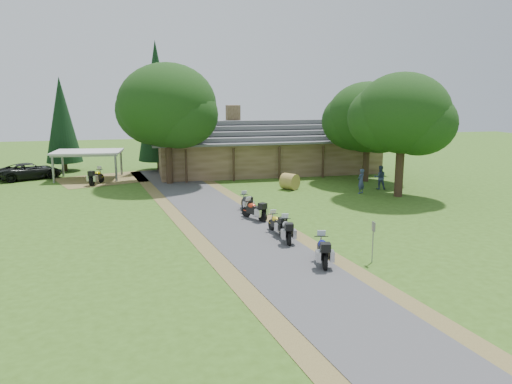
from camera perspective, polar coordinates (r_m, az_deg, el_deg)
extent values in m
plane|color=#365518|center=(23.47, 1.53, -7.21)|extent=(120.00, 120.00, 0.00)
plane|color=#464649|center=(27.08, -1.65, -4.64)|extent=(51.95, 51.95, 0.00)
imported|color=black|center=(47.37, -24.42, 2.63)|extent=(4.41, 6.01, 2.12)
imported|color=#344162|center=(37.84, 11.92, 1.47)|extent=(0.76, 0.72, 2.19)
imported|color=#344162|center=(39.84, 14.00, 1.86)|extent=(0.70, 0.58, 2.17)
cylinder|color=olive|center=(38.73, 3.87, 1.21)|extent=(1.68, 1.66, 1.24)
cone|color=black|center=(48.34, -11.22, 9.55)|extent=(3.86, 3.86, 12.11)
cone|color=black|center=(50.60, -21.28, 7.20)|extent=(3.31, 3.31, 8.82)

